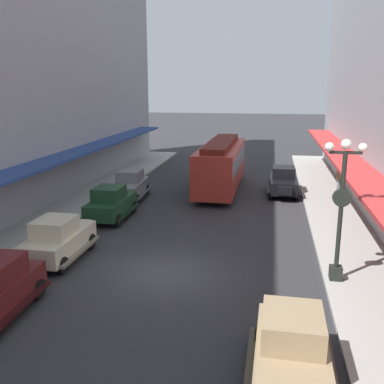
# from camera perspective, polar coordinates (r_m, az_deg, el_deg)

# --- Properties ---
(ground_plane) EXTENTS (200.00, 200.00, 0.00)m
(ground_plane) POSITION_cam_1_polar(r_m,az_deg,el_deg) (17.38, -3.59, -10.43)
(ground_plane) COLOR #2D2D30
(sidewalk_right) EXTENTS (3.00, 60.00, 0.15)m
(sidewalk_right) POSITION_cam_1_polar(r_m,az_deg,el_deg) (17.29, 21.84, -11.31)
(sidewalk_right) COLOR #A8A59E
(sidewalk_right) RESTS_ON ground
(parked_car_0) EXTENTS (2.14, 4.26, 1.84)m
(parked_car_0) POSITION_cam_1_polar(r_m,az_deg,el_deg) (19.10, -16.99, -5.72)
(parked_car_0) COLOR beige
(parked_car_0) RESTS_ON ground
(parked_car_1) EXTENTS (2.19, 4.28, 1.84)m
(parked_car_1) POSITION_cam_1_polar(r_m,az_deg,el_deg) (29.66, 11.77, 1.43)
(parked_car_1) COLOR black
(parked_car_1) RESTS_ON ground
(parked_car_2) EXTENTS (2.19, 4.28, 1.84)m
(parked_car_2) POSITION_cam_1_polar(r_m,az_deg,el_deg) (11.31, 12.81, -19.62)
(parked_car_2) COLOR #997F5B
(parked_car_2) RESTS_ON ground
(parked_car_3) EXTENTS (2.30, 4.32, 1.84)m
(parked_car_3) POSITION_cam_1_polar(r_m,az_deg,el_deg) (28.17, -8.15, 0.94)
(parked_car_3) COLOR slate
(parked_car_3) RESTS_ON ground
(parked_car_4) EXTENTS (2.15, 4.26, 1.84)m
(parked_car_4) POSITION_cam_1_polar(r_m,az_deg,el_deg) (24.13, -10.50, -1.31)
(parked_car_4) COLOR #193D23
(parked_car_4) RESTS_ON ground
(streetcar) EXTENTS (2.60, 9.62, 3.46)m
(streetcar) POSITION_cam_1_polar(r_m,az_deg,el_deg) (30.06, 3.77, 3.72)
(streetcar) COLOR #A52D23
(streetcar) RESTS_ON ground
(lamp_post_with_clock) EXTENTS (1.42, 0.44, 5.16)m
(lamp_post_with_clock) POSITION_cam_1_polar(r_m,az_deg,el_deg) (16.37, 18.80, -1.59)
(lamp_post_with_clock) COLOR black
(lamp_post_with_clock) RESTS_ON sidewalk_right
(fire_hydrant) EXTENTS (0.24, 0.24, 0.82)m
(fire_hydrant) POSITION_cam_1_polar(r_m,az_deg,el_deg) (22.57, -17.23, -3.77)
(fire_hydrant) COLOR #B21E19
(fire_hydrant) RESTS_ON sidewalk_left
(pedestrian_0) EXTENTS (0.36, 0.28, 1.67)m
(pedestrian_0) POSITION_cam_1_polar(r_m,az_deg,el_deg) (30.70, 18.56, 1.54)
(pedestrian_0) COLOR slate
(pedestrian_0) RESTS_ON sidewalk_right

